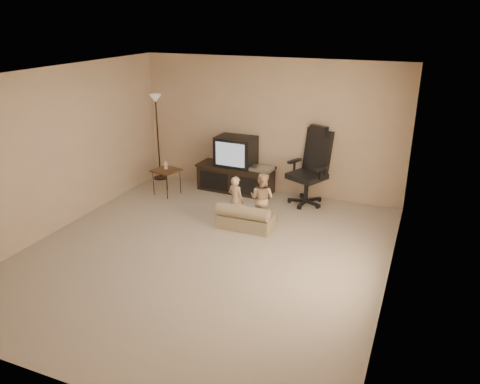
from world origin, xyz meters
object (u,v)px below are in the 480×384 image
at_px(side_table, 166,170).
at_px(toddler_left, 236,201).
at_px(office_chair, 310,177).
at_px(floor_lamp, 157,118).
at_px(tv_stand, 236,169).
at_px(toddler_right, 262,199).
at_px(child_sofa, 245,218).

xyz_separation_m(side_table, toddler_left, (1.72, -0.73, -0.07)).
xyz_separation_m(office_chair, floor_lamp, (-3.19, 0.12, 0.76)).
bearing_deg(floor_lamp, tv_stand, -1.94).
xyz_separation_m(side_table, floor_lamp, (-0.60, 0.73, 0.79)).
bearing_deg(side_table, office_chair, 13.22).
xyz_separation_m(office_chair, side_table, (-2.59, -0.61, -0.03)).
xyz_separation_m(toddler_left, toddler_right, (0.38, 0.19, 0.02)).
xyz_separation_m(child_sofa, toddler_left, (-0.20, 0.10, 0.24)).
bearing_deg(office_chair, side_table, -141.79).
height_order(tv_stand, office_chair, office_chair).
xyz_separation_m(side_table, child_sofa, (1.92, -0.82, -0.30)).
bearing_deg(toddler_left, office_chair, -105.54).
xyz_separation_m(floor_lamp, toddler_left, (2.32, -1.45, -0.86)).
xyz_separation_m(tv_stand, floor_lamp, (-1.73, 0.06, 0.82)).
height_order(office_chair, toddler_right, office_chair).
height_order(tv_stand, toddler_right, tv_stand).
xyz_separation_m(tv_stand, side_table, (-1.13, -0.67, 0.03)).
bearing_deg(office_chair, tv_stand, -157.40).
height_order(office_chair, floor_lamp, floor_lamp).
height_order(tv_stand, toddler_left, tv_stand).
relative_size(tv_stand, toddler_right, 1.75).
bearing_deg(toddler_right, office_chair, -105.68).
distance_m(child_sofa, toddler_left, 0.32).
relative_size(office_chair, side_table, 2.11).
xyz_separation_m(office_chair, toddler_right, (-0.49, -1.15, -0.07)).
height_order(child_sofa, toddler_left, toddler_left).
bearing_deg(office_chair, toddler_right, -88.16).
distance_m(child_sofa, toddler_right, 0.43).
bearing_deg(toddler_right, tv_stand, -43.85).
relative_size(floor_lamp, toddler_left, 2.12).
xyz_separation_m(tv_stand, toddler_left, (0.59, -1.40, -0.03)).
distance_m(tv_stand, office_chair, 1.46).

